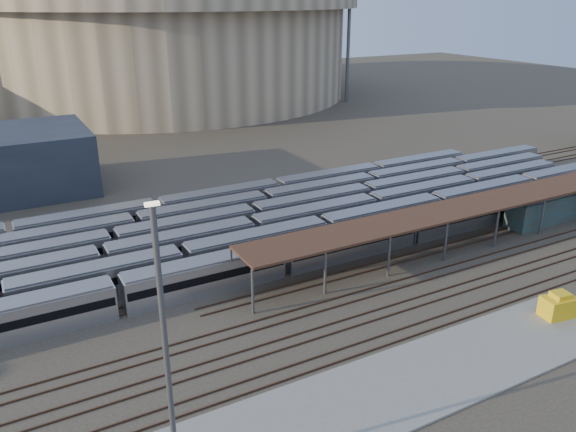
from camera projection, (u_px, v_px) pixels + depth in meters
The scene contains 11 objects.
ground at pixel (327, 300), 59.64m from camera, with size 420.00×420.00×0.00m, color #383026.
apron at pixel (373, 397), 45.11m from camera, with size 50.00×9.00×0.20m, color gray.
subway_trains at pixel (255, 226), 74.27m from camera, with size 128.74×23.90×3.60m.
inspection_shed at pixel (458, 210), 70.87m from camera, with size 60.30×6.00×5.30m.
empty_tracks at pixel (353, 322), 55.52m from camera, with size 170.00×9.62×0.18m.
stadium at pixel (161, 42), 179.29m from camera, with size 124.00×124.00×32.50m.
floodlight_2 at pixel (349, 31), 165.03m from camera, with size 4.00×1.00×38.40m.
floodlight_3 at pixel (34, 28), 178.58m from camera, with size 4.00×1.00×38.40m.
teal_boxcar at pixel (554, 207), 80.40m from camera, with size 17.05×3.30×3.98m, color #204B52.
yard_light_pole at pixel (166, 356), 33.41m from camera, with size 0.82×0.36×19.70m.
yellow_equipment at pixel (558, 307), 55.99m from camera, with size 3.35×2.09×2.09m, color yellow.
Camera 1 is at (-28.54, -43.97, 30.11)m, focal length 35.00 mm.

